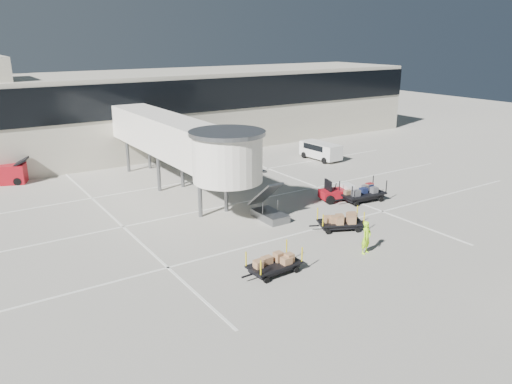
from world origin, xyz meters
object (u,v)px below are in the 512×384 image
Objects in this scene: baggage_tug at (337,193)px; suitcase_cart at (362,194)px; box_cart_near at (343,222)px; minivan at (320,149)px; ground_worker at (366,237)px; belt_loader at (0,174)px; box_cart_far at (272,264)px.

baggage_tug is 0.66× the size of suitcase_cart.
box_cart_near is 0.75× the size of minivan.
ground_worker is at bearing -127.70° from suitcase_cart.
ground_worker reaches higher than baggage_tug.
minivan is at bearing 5.09° from belt_loader.
belt_loader is at bearing 143.15° from suitcase_cart.
belt_loader is at bearing 105.55° from ground_worker.
baggage_tug is 0.61× the size of minivan.
belt_loader reaches higher than baggage_tug.
minivan is at bearing 68.71° from suitcase_cart.
box_cart_far is 1.79× the size of ground_worker.
suitcase_cart is at bearing 23.16° from box_cart_far.
suitcase_cart is 2.15× the size of ground_worker.
belt_loader is (-15.11, 26.33, -0.16)m from ground_worker.
belt_loader is (-21.45, 19.58, 0.23)m from suitcase_cart.
belt_loader is at bearing 152.72° from baggage_tug.
box_cart_near is 1.76× the size of ground_worker.
minivan reaches higher than baggage_tug.
box_cart_near is 7.52m from box_cart_far.
box_cart_far reaches higher than box_cart_near.
minivan reaches higher than box_cart_far.
ground_worker is (-6.34, -6.75, 0.39)m from suitcase_cart.
ground_worker reaches higher than suitcase_cart.
baggage_tug is 12.85m from minivan.
suitcase_cart is 0.89× the size of belt_loader.
box_cart_far is at bearing -138.81° from minivan.
belt_loader reaches higher than box_cart_near.
suitcase_cart is at bearing 58.87° from box_cart_near.
box_cart_far is 5.85m from ground_worker.
baggage_tug reaches higher than box_cart_far.
suitcase_cart is 13.17m from minivan.
ground_worker is at bearing -126.80° from minivan.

